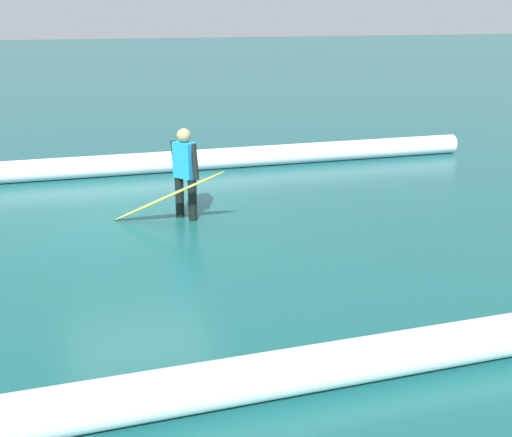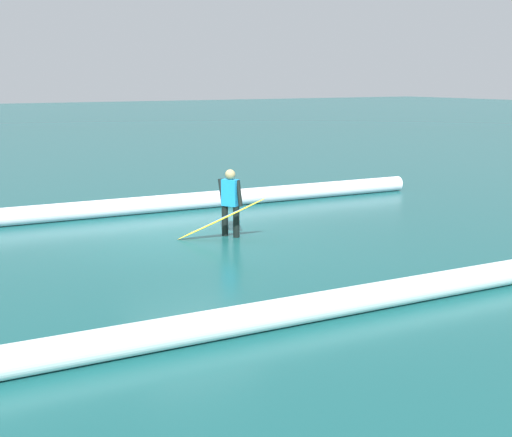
# 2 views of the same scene
# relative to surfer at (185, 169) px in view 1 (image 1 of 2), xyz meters

# --- Properties ---
(ground_plane) EXTENTS (164.23, 164.23, 0.00)m
(ground_plane) POSITION_rel_surfer_xyz_m (0.80, -0.40, -0.81)
(ground_plane) COLOR #165354
(surfer) EXTENTS (0.35, 0.59, 1.46)m
(surfer) POSITION_rel_surfer_xyz_m (0.00, 0.00, 0.00)
(surfer) COLOR black
(surfer) RESTS_ON ground_plane
(surfboard) EXTENTS (1.68, 1.26, 0.95)m
(surfboard) POSITION_rel_surfer_xyz_m (0.34, 0.22, -0.35)
(surfboard) COLOR yellow
(surfboard) RESTS_ON ground_plane
(wave_crest_foreground) EXTENTS (16.20, 1.50, 0.43)m
(wave_crest_foreground) POSITION_rel_surfer_xyz_m (0.88, -3.28, -0.60)
(wave_crest_foreground) COLOR white
(wave_crest_foreground) RESTS_ON ground_plane
(wave_crest_midground) EXTENTS (15.90, 1.31, 0.40)m
(wave_crest_midground) POSITION_rel_surfer_xyz_m (0.69, 5.09, -0.61)
(wave_crest_midground) COLOR white
(wave_crest_midground) RESTS_ON ground_plane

